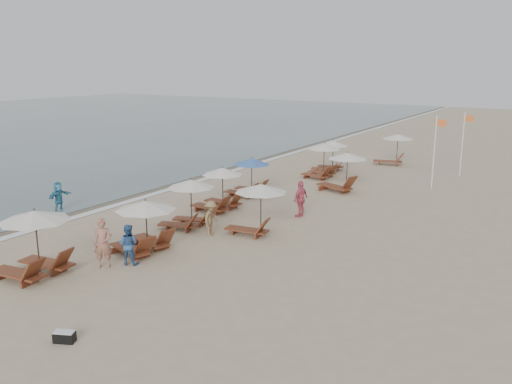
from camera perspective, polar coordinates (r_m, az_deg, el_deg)
The scene contains 21 objects.
ground at distance 18.11m, azimuth -0.77°, elevation -9.64°, with size 160.00×160.00×0.00m, color tan.
wet_sand_band at distance 33.00m, azimuth -9.75°, elevation 0.89°, with size 3.20×140.00×0.01m, color #6B5E4C.
foam_line at distance 32.17m, azimuth -8.01°, elevation 0.64°, with size 0.50×140.00×0.02m, color white.
lounger_station_0 at distance 19.72m, azimuth -22.70°, elevation -5.20°, with size 2.75×2.36×2.39m.
lounger_station_1 at distance 21.03m, azimuth -12.06°, elevation -3.56°, with size 2.69×2.38×2.08m.
lounger_station_2 at distance 23.80m, azimuth -7.28°, elevation -1.14°, with size 2.40×2.21×2.21m.
lounger_station_3 at distance 26.52m, azimuth -4.04°, elevation 0.12°, with size 2.52×2.02×2.18m.
lounger_station_4 at distance 29.43m, azimuth -0.84°, elevation 1.58°, with size 2.42×2.03×2.11m.
lounger_station_5 at distance 34.22m, azimuth 6.92°, elevation 3.30°, with size 2.43×2.07×2.22m.
lounger_station_6 at distance 36.48m, azimuth 7.90°, elevation 3.85°, with size 2.36×2.11×2.09m.
inland_station_0 at distance 22.48m, azimuth -0.09°, elevation -1.19°, with size 2.64×2.24×2.22m.
inland_station_1 at distance 30.70m, azimuth 9.03°, elevation 2.37°, with size 2.91×2.33×2.22m.
inland_station_2 at distance 39.62m, azimuth 14.45°, elevation 4.73°, with size 2.77×2.24×2.22m.
beachgoer_near at distance 19.84m, azimuth -16.00°, elevation -5.28°, with size 0.66×0.44×1.82m, color #A16857.
beachgoer_mid_a at distance 19.98m, azimuth -13.47°, elevation -5.45°, with size 0.73×0.57×1.51m, color #305A92.
beachgoer_mid_b at distance 22.70m, azimuth -4.82°, elevation -2.81°, with size 0.98×0.56×1.52m, color olive.
beachgoer_far_a at distance 25.44m, azimuth 4.79°, elevation -0.74°, with size 1.02×0.43×1.74m, color #D05369.
waterline_walker at distance 28.12m, azimuth -20.30°, elevation -0.44°, with size 1.37×0.44×1.48m, color teal.
duffel_bag at distance 15.37m, azimuth -19.76°, elevation -14.31°, with size 0.61×0.48×0.31m.
flag_pole_near at distance 32.53m, azimuth 18.55°, elevation 4.42°, with size 0.59×0.08×4.24m.
flag_pole_far at distance 36.94m, azimuth 21.23°, elevation 5.12°, with size 0.59×0.08×4.12m.
Camera 1 is at (8.98, -14.02, 7.14)m, focal length 37.51 mm.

